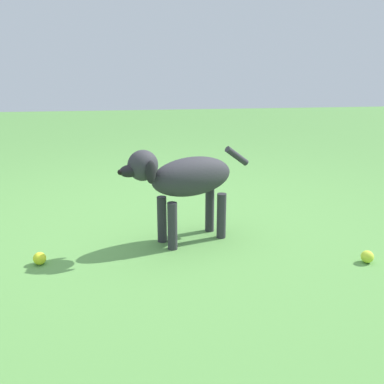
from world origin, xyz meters
The scene contains 4 objects.
ground centered at (0.00, 0.00, 0.00)m, with size 14.00×14.00×0.00m, color #548C42.
dog centered at (0.20, 0.15, 0.37)m, with size 0.41×0.78×0.57m.
tennis_ball_0 centered at (0.41, -0.63, 0.03)m, with size 0.07×0.07×0.07m, color #CEDB28.
tennis_ball_1 centered at (0.62, 1.06, 0.03)m, with size 0.07×0.07×0.07m, color #BFDB36.
Camera 1 is at (2.60, -0.14, 1.02)m, focal length 41.64 mm.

